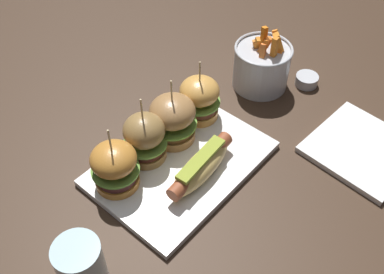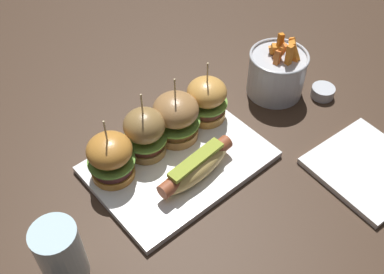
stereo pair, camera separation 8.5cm
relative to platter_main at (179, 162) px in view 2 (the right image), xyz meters
name	(u,v)px [view 2 (the right image)]	position (x,y,z in m)	size (l,w,h in m)	color
ground_plane	(179,164)	(0.00, 0.00, -0.01)	(3.00, 3.00, 0.00)	#382619
platter_main	(179,162)	(0.00, 0.00, 0.00)	(0.33, 0.23, 0.01)	white
hot_dog	(195,167)	(0.00, -0.05, 0.03)	(0.17, 0.06, 0.05)	#D6B361
slider_far_left	(111,157)	(-0.11, 0.05, 0.05)	(0.09, 0.09, 0.14)	#B7762D
slider_center_left	(145,132)	(-0.03, 0.06, 0.06)	(0.08, 0.08, 0.14)	olive
slider_center_right	(176,117)	(0.04, 0.05, 0.06)	(0.09, 0.09, 0.14)	#9A6D3F
slider_far_right	(207,99)	(0.12, 0.05, 0.05)	(0.08, 0.08, 0.14)	gold
fries_bucket	(277,73)	(0.30, 0.03, 0.05)	(0.13, 0.13, 0.15)	#B7BABF
sauce_ramekin	(323,92)	(0.37, -0.05, 0.01)	(0.05, 0.05, 0.02)	#B7BABF
side_plate	(368,168)	(0.26, -0.24, 0.00)	(0.19, 0.19, 0.01)	white
water_glass	(60,253)	(-0.27, -0.05, 0.05)	(0.07, 0.07, 0.11)	silver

